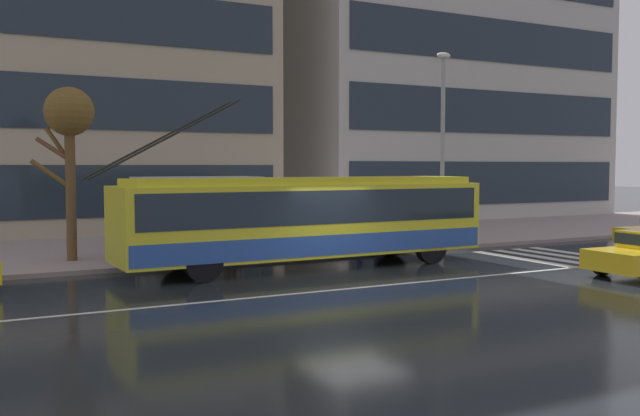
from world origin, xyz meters
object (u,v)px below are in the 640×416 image
trolleybus (307,218)px  pedestrian_approaching_curb (227,225)px  street_lamp (443,132)px  street_tree_bare (69,121)px  bus_shelter (195,195)px  pedestrian_waiting_by_pole (230,204)px  pedestrian_at_shelter (361,205)px  pedestrian_walking_past (376,202)px

trolleybus → pedestrian_approaching_curb: size_ratio=7.20×
pedestrian_approaching_curb → street_lamp: 9.25m
pedestrian_approaching_curb → street_tree_bare: bearing=168.4°
trolleybus → bus_shelter: 4.51m
pedestrian_approaching_curb → pedestrian_waiting_by_pole: 1.81m
trolleybus → street_tree_bare: (-6.22, 3.86, 2.94)m
pedestrian_at_shelter → street_lamp: size_ratio=0.26×
pedestrian_approaching_curb → street_lamp: size_ratio=0.23×
pedestrian_approaching_curb → street_lamp: street_lamp is taller
bus_shelter → pedestrian_at_shelter: bus_shelter is taller
pedestrian_approaching_curb → street_tree_bare: street_tree_bare is taller
pedestrian_waiting_by_pole → street_lamp: 8.57m
pedestrian_approaching_curb → trolleybus: bearing=-62.9°
bus_shelter → pedestrian_waiting_by_pole: (1.47, 0.59, -0.36)m
pedestrian_waiting_by_pole → street_lamp: street_lamp is taller
bus_shelter → pedestrian_waiting_by_pole: bus_shelter is taller
pedestrian_walking_past → street_tree_bare: bearing=170.1°
pedestrian_approaching_curb → pedestrian_walking_past: pedestrian_walking_past is taller
pedestrian_approaching_curb → pedestrian_waiting_by_pole: size_ratio=0.84×
pedestrian_waiting_by_pole → street_tree_bare: 6.11m
pedestrian_walking_past → pedestrian_at_shelter: bearing=78.7°
pedestrian_at_shelter → street_lamp: (3.09, -0.90, 2.76)m
bus_shelter → pedestrian_walking_past: bus_shelter is taller
pedestrian_walking_past → street_lamp: street_lamp is taller
pedestrian_waiting_by_pole → pedestrian_walking_past: bearing=-27.1°
trolleybus → street_tree_bare: bearing=148.2°
pedestrian_waiting_by_pole → pedestrian_at_shelter: bearing=-9.4°
pedestrian_approaching_curb → pedestrian_walking_past: size_ratio=0.82×
pedestrian_at_shelter → pedestrian_waiting_by_pole: size_ratio=0.94×
pedestrian_at_shelter → street_lamp: bearing=-16.3°
street_tree_bare → trolleybus: bearing=-31.8°
pedestrian_walking_past → street_lamp: 4.30m
pedestrian_walking_past → pedestrian_waiting_by_pole: 5.14m
pedestrian_at_shelter → street_tree_bare: street_tree_bare is taller
bus_shelter → street_lamp: size_ratio=0.56×
pedestrian_walking_past → street_tree_bare: street_tree_bare is taller
bus_shelter → pedestrian_approaching_curb: 1.57m
pedestrian_walking_past → trolleybus: bearing=-150.9°
pedestrian_at_shelter → street_tree_bare: bearing=178.8°
pedestrian_at_shelter → street_tree_bare: (-10.32, 0.21, 2.83)m
trolleybus → pedestrian_walking_past: 4.35m
pedestrian_at_shelter → pedestrian_approaching_curb: 5.65m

